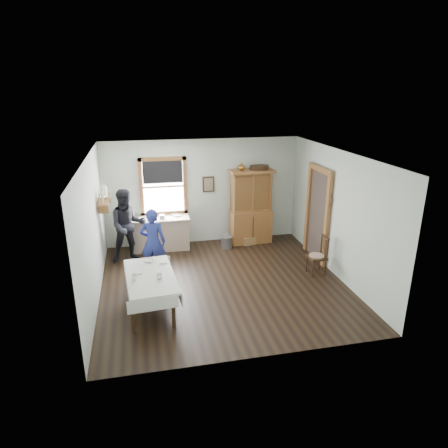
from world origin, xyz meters
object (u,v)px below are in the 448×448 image
at_px(work_counter, 161,233).
at_px(spindle_chair, 317,255).
at_px(dining_table, 152,291).
at_px(wicker_basket, 248,240).
at_px(figure_dark, 128,228).
at_px(pail, 226,242).
at_px(woman_blue, 153,245).
at_px(china_hutch, 251,207).

height_order(work_counter, spindle_chair, spindle_chair).
distance_m(dining_table, spindle_chair, 3.66).
relative_size(wicker_basket, figure_dark, 0.22).
bearing_deg(spindle_chair, dining_table, -171.70).
bearing_deg(work_counter, figure_dark, -143.21).
relative_size(pail, wicker_basket, 0.87).
bearing_deg(pail, woman_blue, -148.68).
height_order(china_hutch, dining_table, china_hutch).
bearing_deg(china_hutch, work_counter, 177.60).
bearing_deg(spindle_chair, work_counter, 143.88).
relative_size(spindle_chair, figure_dark, 0.56).
height_order(spindle_chair, woman_blue, woman_blue).
bearing_deg(pail, spindle_chair, -49.84).
distance_m(china_hutch, figure_dark, 3.18).
xyz_separation_m(spindle_chair, pail, (-1.60, 1.90, -0.29)).
relative_size(spindle_chair, wicker_basket, 2.51).
bearing_deg(work_counter, wicker_basket, -1.62).
height_order(work_counter, wicker_basket, work_counter).
xyz_separation_m(work_counter, pail, (1.64, -0.28, -0.26)).
xyz_separation_m(china_hutch, wicker_basket, (-0.10, -0.16, -0.86)).
bearing_deg(figure_dark, work_counter, 24.77).
height_order(china_hutch, spindle_chair, china_hutch).
bearing_deg(wicker_basket, woman_blue, -153.01).
distance_m(pail, figure_dark, 2.51).
xyz_separation_m(work_counter, woman_blue, (-0.24, -1.42, 0.28)).
bearing_deg(pail, dining_table, -127.80).
distance_m(dining_table, figure_dark, 2.39).
xyz_separation_m(work_counter, wicker_basket, (2.25, -0.15, -0.31)).
bearing_deg(china_hutch, dining_table, -136.10).
height_order(pail, woman_blue, woman_blue).
height_order(dining_table, spindle_chair, spindle_chair).
bearing_deg(dining_table, wicker_basket, 45.94).
bearing_deg(work_counter, pail, -7.40).
xyz_separation_m(spindle_chair, woman_blue, (-3.48, 0.75, 0.25)).
bearing_deg(wicker_basket, figure_dark, -172.71).
bearing_deg(china_hutch, figure_dark, -172.73).
bearing_deg(dining_table, woman_blue, 85.44).
relative_size(spindle_chair, woman_blue, 0.64).
bearing_deg(wicker_basket, dining_table, -134.06).
bearing_deg(china_hutch, wicker_basket, -124.90).
relative_size(work_counter, china_hutch, 0.75).
distance_m(work_counter, woman_blue, 1.47).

